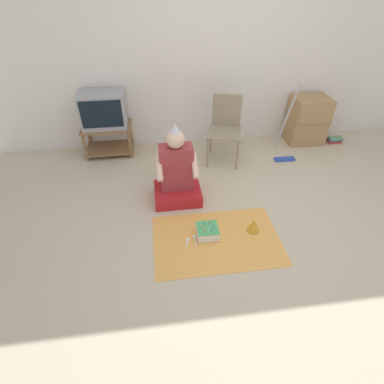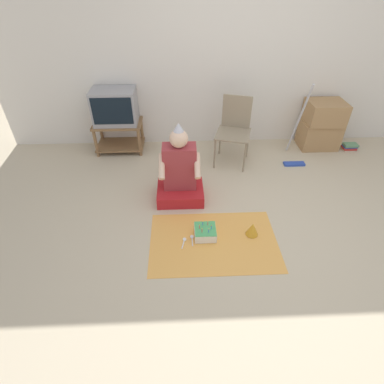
% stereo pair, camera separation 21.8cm
% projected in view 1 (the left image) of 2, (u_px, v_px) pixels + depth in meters
% --- Properties ---
extents(ground_plane, '(16.00, 16.00, 0.00)m').
position_uv_depth(ground_plane, '(256.00, 230.00, 3.07)').
color(ground_plane, beige).
extents(wall_back, '(6.40, 0.06, 2.55)m').
position_uv_depth(wall_back, '(222.00, 50.00, 3.90)').
color(wall_back, silver).
rests_on(wall_back, ground_plane).
extents(tv_stand, '(0.66, 0.43, 0.42)m').
position_uv_depth(tv_stand, '(108.00, 137.00, 4.16)').
color(tv_stand, olive).
rests_on(tv_stand, ground_plane).
extents(tv, '(0.58, 0.40, 0.45)m').
position_uv_depth(tv, '(103.00, 109.00, 3.92)').
color(tv, '#99999E').
rests_on(tv, tv_stand).
extents(folding_chair, '(0.53, 0.54, 0.86)m').
position_uv_depth(folding_chair, '(225.00, 125.00, 3.92)').
color(folding_chair, gray).
rests_on(folding_chair, ground_plane).
extents(cardboard_box_stack, '(0.53, 0.42, 0.68)m').
position_uv_depth(cardboard_box_stack, '(307.00, 120.00, 4.39)').
color(cardboard_box_stack, '#A87F51').
rests_on(cardboard_box_stack, ground_plane).
extents(dust_mop, '(0.28, 0.42, 1.09)m').
position_uv_depth(dust_mop, '(286.00, 137.00, 4.05)').
color(dust_mop, '#2D4CB2').
rests_on(dust_mop, ground_plane).
extents(book_pile, '(0.20, 0.14, 0.09)m').
position_uv_depth(book_pile, '(334.00, 140.00, 4.52)').
color(book_pile, beige).
rests_on(book_pile, ground_plane).
extents(person_seated, '(0.52, 0.43, 0.92)m').
position_uv_depth(person_seated, '(177.00, 175.00, 3.32)').
color(person_seated, red).
rests_on(person_seated, ground_plane).
extents(party_cloth, '(1.25, 0.83, 0.01)m').
position_uv_depth(party_cloth, '(217.00, 240.00, 2.96)').
color(party_cloth, '#EFA84C').
rests_on(party_cloth, ground_plane).
extents(birthday_cake, '(0.21, 0.21, 0.15)m').
position_uv_depth(birthday_cake, '(208.00, 231.00, 2.98)').
color(birthday_cake, white).
rests_on(birthday_cake, party_cloth).
extents(party_hat_blue, '(0.13, 0.13, 0.14)m').
position_uv_depth(party_hat_blue, '(253.00, 225.00, 3.02)').
color(party_hat_blue, gold).
rests_on(party_hat_blue, party_cloth).
extents(plastic_spoon_near, '(0.04, 0.15, 0.01)m').
position_uv_depth(plastic_spoon_near, '(195.00, 238.00, 2.97)').
color(plastic_spoon_near, white).
rests_on(plastic_spoon_near, party_cloth).
extents(plastic_spoon_far, '(0.05, 0.14, 0.01)m').
position_uv_depth(plastic_spoon_far, '(187.00, 241.00, 2.94)').
color(plastic_spoon_far, white).
rests_on(plastic_spoon_far, party_cloth).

